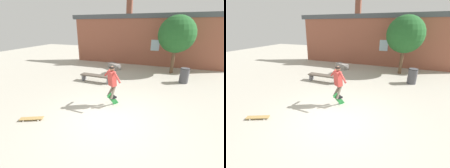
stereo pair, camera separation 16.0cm
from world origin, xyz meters
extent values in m
plane|color=#B2AD9E|center=(0.00, 0.00, 0.00)|extent=(40.00, 40.00, 0.00)
cube|color=#93513D|center=(0.00, 9.11, 1.97)|extent=(13.57, 0.40, 3.94)
cube|color=#474C51|center=(0.00, 9.11, 4.12)|extent=(14.25, 0.52, 0.37)
cube|color=brown|center=(-1.63, 9.11, 4.87)|extent=(0.44, 0.44, 1.13)
cube|color=#99B7C6|center=(0.78, 8.90, 1.80)|extent=(0.70, 0.02, 0.90)
cylinder|color=brown|center=(2.27, 7.14, 0.93)|extent=(0.24, 0.24, 1.85)
sphere|color=#235B28|center=(2.27, 7.14, 2.80)|extent=(2.53, 2.53, 2.53)
cube|color=brown|center=(-2.29, 3.49, 0.42)|extent=(2.01, 0.50, 0.08)
cube|color=slate|center=(-3.17, 3.51, 0.19)|extent=(0.13, 0.38, 0.38)
cube|color=slate|center=(-1.41, 3.46, 0.19)|extent=(0.13, 0.38, 0.38)
cube|color=gray|center=(-2.23, 6.88, 0.22)|extent=(1.26, 1.08, 0.45)
cube|color=#B7B7BC|center=(-2.36, 6.69, 0.43)|extent=(1.01, 0.72, 0.02)
cylinder|color=#47474C|center=(2.95, 5.17, 0.47)|extent=(0.52, 0.52, 0.94)
torus|color=black|center=(2.95, 5.17, 0.92)|extent=(0.56, 0.56, 0.04)
cube|color=#B23833|center=(-0.29, 0.93, 1.28)|extent=(0.44, 0.42, 0.65)
sphere|color=brown|center=(-0.29, 0.93, 1.72)|extent=(0.29, 0.29, 0.21)
ellipsoid|color=black|center=(-0.29, 0.93, 1.76)|extent=(0.31, 0.31, 0.12)
cylinder|color=#6B6051|center=(-0.36, 0.98, 0.70)|extent=(0.39, 0.32, 0.61)
cube|color=black|center=(-0.34, 1.01, 0.42)|extent=(0.24, 0.27, 0.07)
cylinder|color=#6B6051|center=(-0.22, 0.88, 0.70)|extent=(0.25, 0.42, 0.61)
cube|color=black|center=(-0.21, 0.91, 0.42)|extent=(0.24, 0.27, 0.07)
cylinder|color=#B23833|center=(-0.59, 1.16, 1.44)|extent=(0.40, 0.33, 0.41)
cylinder|color=#B23833|center=(0.01, 0.71, 1.44)|extent=(0.40, 0.33, 0.41)
cube|color=#237F38|center=(-0.25, 0.95, 0.30)|extent=(0.34, 0.64, 0.81)
cylinder|color=green|center=(-0.16, 1.20, 0.16)|extent=(0.06, 0.07, 0.06)
cylinder|color=green|center=(-0.29, 1.07, 0.03)|extent=(0.06, 0.07, 0.06)
cylinder|color=green|center=(-0.29, 0.89, 0.59)|extent=(0.06, 0.07, 0.06)
cylinder|color=green|center=(-0.41, 0.75, 0.45)|extent=(0.06, 0.07, 0.06)
cube|color=#AD894C|center=(-2.80, -1.14, 0.07)|extent=(0.86, 0.54, 0.02)
cylinder|color=silver|center=(-2.60, -0.93, 0.03)|extent=(0.06, 0.04, 0.05)
cylinder|color=silver|center=(-2.51, -1.13, 0.03)|extent=(0.06, 0.04, 0.05)
cylinder|color=silver|center=(-3.08, -1.15, 0.03)|extent=(0.06, 0.04, 0.05)
cylinder|color=silver|center=(-2.99, -1.35, 0.03)|extent=(0.06, 0.04, 0.05)
camera|label=1|loc=(1.69, -4.65, 3.34)|focal=24.00mm
camera|label=2|loc=(1.84, -4.59, 3.34)|focal=24.00mm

